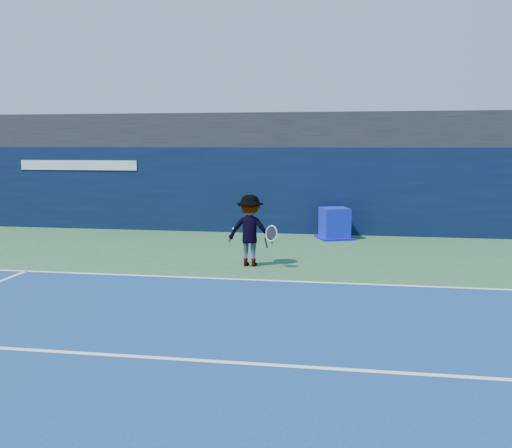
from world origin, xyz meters
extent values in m
plane|color=#2C6336|center=(0.00, 0.00, 0.00)|extent=(80.00, 80.00, 0.00)
cube|color=white|center=(0.00, 3.00, 0.01)|extent=(24.00, 0.10, 0.01)
cube|color=white|center=(0.00, -2.00, 0.01)|extent=(24.00, 0.10, 0.01)
cube|color=black|center=(0.00, 11.50, 3.60)|extent=(36.00, 3.00, 1.20)
cube|color=black|center=(0.00, 10.50, 1.50)|extent=(36.00, 1.00, 3.00)
cube|color=white|center=(-7.00, 9.99, 2.35)|extent=(4.50, 0.04, 0.35)
cube|color=#0E1AC6|center=(2.37, 9.22, 0.51)|extent=(1.10, 1.10, 1.03)
cube|color=#130DBB|center=(2.37, 9.22, 0.03)|extent=(1.38, 1.38, 0.07)
imported|color=white|center=(0.33, 4.59, 0.92)|extent=(1.20, 0.71, 1.83)
cylinder|color=black|center=(0.78, 4.34, 0.65)|extent=(0.09, 0.16, 0.29)
torus|color=white|center=(0.92, 4.29, 0.90)|extent=(0.34, 0.19, 0.33)
cylinder|color=black|center=(0.92, 4.29, 0.90)|extent=(0.28, 0.15, 0.28)
sphere|color=#DBF21A|center=(-0.38, 5.95, 0.75)|extent=(0.06, 0.06, 0.06)
camera|label=1|loc=(2.80, -9.65, 3.11)|focal=40.00mm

